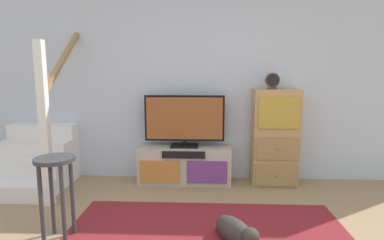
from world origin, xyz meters
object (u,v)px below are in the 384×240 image
(television, at_px, (184,120))
(desk_clock, at_px, (272,81))
(media_console, at_px, (185,165))
(side_cabinet, at_px, (275,137))
(dog, at_px, (236,231))
(bar_stool_near, at_px, (56,180))

(television, distance_m, desk_clock, 1.23)
(media_console, height_order, side_cabinet, side_cabinet)
(media_console, xyz_separation_m, dog, (0.55, -1.51, -0.13))
(desk_clock, distance_m, bar_stool_near, 2.72)
(media_console, relative_size, side_cabinet, 0.97)
(television, height_order, dog, television)
(television, xyz_separation_m, dog, (0.55, -1.53, -0.73))
(side_cabinet, relative_size, dog, 2.58)
(television, relative_size, bar_stool_near, 1.39)
(side_cabinet, bearing_deg, television, 179.33)
(side_cabinet, xyz_separation_m, dog, (-0.63, -1.52, -0.51))
(television, relative_size, dog, 2.15)
(media_console, relative_size, bar_stool_near, 1.62)
(desk_clock, height_order, bar_stool_near, desk_clock)
(media_console, bearing_deg, television, 90.00)
(bar_stool_near, bearing_deg, dog, -0.38)
(bar_stool_near, bearing_deg, side_cabinet, 34.61)
(media_console, bearing_deg, bar_stool_near, -123.94)
(side_cabinet, bearing_deg, dog, -112.60)
(side_cabinet, distance_m, dog, 1.72)
(media_console, relative_size, television, 1.17)
(bar_stool_near, distance_m, dog, 1.62)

